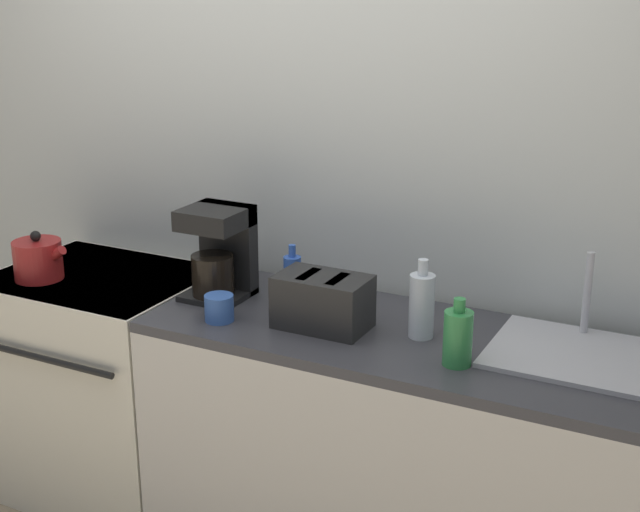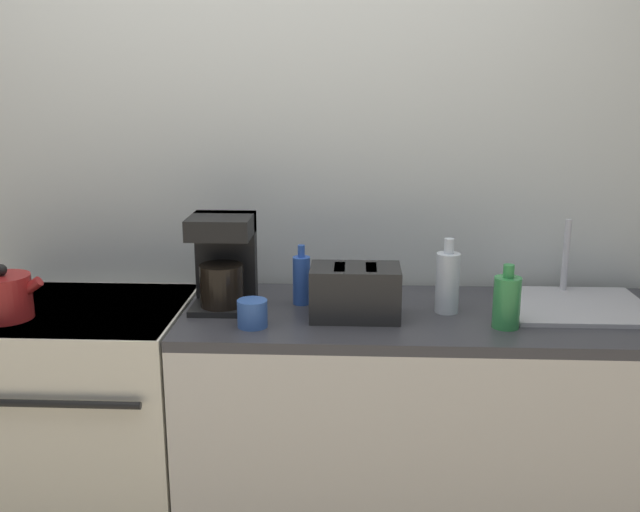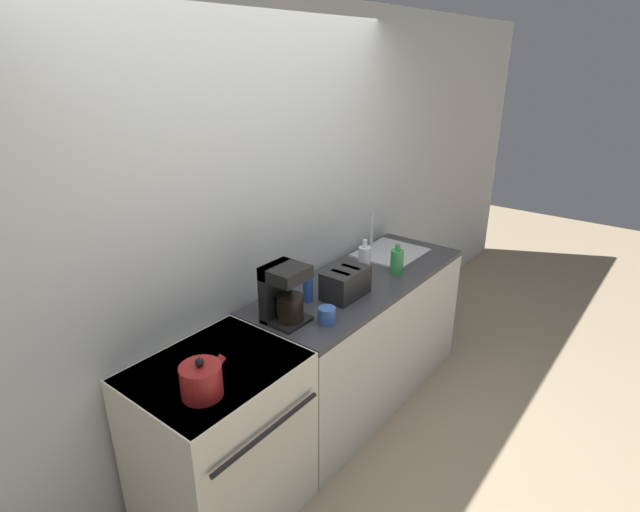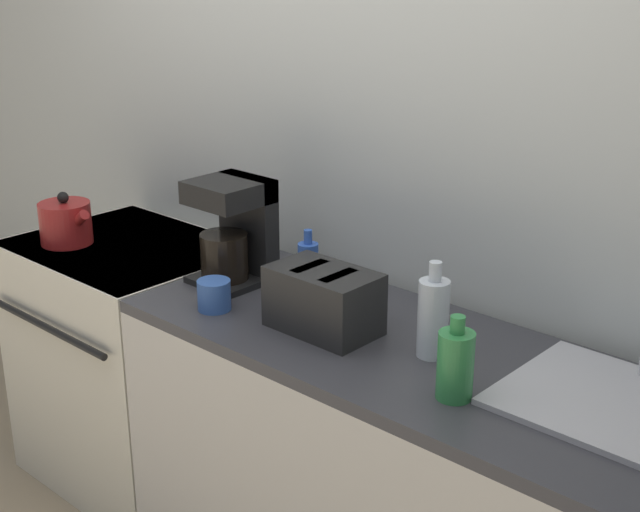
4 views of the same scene
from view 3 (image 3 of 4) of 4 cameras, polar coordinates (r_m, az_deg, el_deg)
The scene contains 12 objects.
ground_plane at distance 3.24m, azimuth 2.89°, elevation -22.64°, with size 12.00×12.00×0.00m, color tan.
wall_back at distance 2.93m, azimuth -7.87°, elevation 2.34°, with size 8.00×0.05×2.60m.
stove at distance 2.73m, azimuth -11.22°, elevation -20.01°, with size 0.78×0.67×0.91m.
counter_block at distance 3.51m, azimuth 4.59°, elevation -9.30°, with size 1.74×0.64×0.91m.
kettle at distance 2.24m, azimuth -13.36°, elevation -13.64°, with size 0.23×0.18×0.19m.
toaster at distance 3.01m, azimuth 2.94°, elevation -3.06°, with size 0.30×0.18×0.17m.
coffee_maker at distance 2.71m, azimuth -4.24°, elevation -4.23°, with size 0.21×0.22×0.33m.
sink_tray at distance 3.71m, azimuth 7.97°, elevation 0.49°, with size 0.48×0.42×0.28m.
bottle_blue at distance 2.95m, azimuth -1.39°, elevation -3.55°, with size 0.06×0.06×0.21m.
bottle_green at distance 3.35m, azimuth 8.77°, elevation -0.63°, with size 0.09×0.09×0.21m.
bottle_clear at distance 3.28m, azimuth 5.08°, elevation -0.59°, with size 0.08×0.08×0.26m.
cup_blue at distance 2.74m, azimuth 0.79°, elevation -6.78°, with size 0.10×0.10×0.09m.
Camera 3 is at (-1.91, -1.30, 2.27)m, focal length 28.00 mm.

